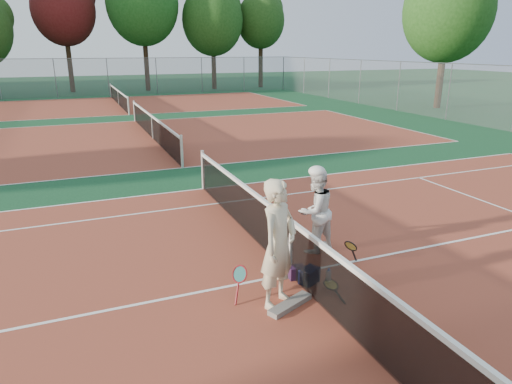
% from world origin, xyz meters
% --- Properties ---
extents(ground, '(130.00, 130.00, 0.00)m').
position_xyz_m(ground, '(0.00, 0.00, 0.00)').
color(ground, '#103D20').
rests_on(ground, ground).
extents(court_main, '(23.77, 10.97, 0.01)m').
position_xyz_m(court_main, '(0.00, 0.00, 0.00)').
color(court_main, brown).
rests_on(court_main, ground).
extents(court_far_a, '(23.77, 10.97, 0.01)m').
position_xyz_m(court_far_a, '(0.00, 13.50, 0.00)').
color(court_far_a, brown).
rests_on(court_far_a, ground).
extents(court_far_b, '(23.77, 10.97, 0.01)m').
position_xyz_m(court_far_b, '(0.00, 27.00, 0.00)').
color(court_far_b, brown).
rests_on(court_far_b, ground).
extents(net_main, '(0.10, 10.98, 1.02)m').
position_xyz_m(net_main, '(0.00, 0.00, 0.51)').
color(net_main, black).
rests_on(net_main, ground).
extents(net_far_a, '(0.10, 10.98, 1.02)m').
position_xyz_m(net_far_a, '(0.00, 13.50, 0.51)').
color(net_far_a, black).
rests_on(net_far_a, ground).
extents(net_far_b, '(0.10, 10.98, 1.02)m').
position_xyz_m(net_far_b, '(0.00, 27.00, 0.51)').
color(net_far_b, black).
rests_on(net_far_b, ground).
extents(fence_back, '(32.00, 0.06, 3.00)m').
position_xyz_m(fence_back, '(0.00, 34.00, 1.50)').
color(fence_back, slate).
rests_on(fence_back, ground).
extents(player_a, '(0.87, 0.81, 2.00)m').
position_xyz_m(player_a, '(-0.60, -0.78, 1.00)').
color(player_a, beige).
rests_on(player_a, ground).
extents(player_b, '(0.93, 0.81, 1.64)m').
position_xyz_m(player_b, '(0.87, 0.72, 0.82)').
color(player_b, white).
rests_on(player_b, ground).
extents(racket_red, '(0.42, 0.44, 0.52)m').
position_xyz_m(racket_red, '(-1.07, -0.39, 0.26)').
color(racket_red, maroon).
rests_on(racket_red, ground).
extents(racket_black_held, '(0.45, 0.42, 0.51)m').
position_xyz_m(racket_black_held, '(1.14, -0.12, 0.25)').
color(racket_black_held, black).
rests_on(racket_black_held, ground).
extents(racket_spare, '(0.30, 0.61, 0.14)m').
position_xyz_m(racket_spare, '(0.37, -0.75, 0.07)').
color(racket_spare, black).
rests_on(racket_spare, ground).
extents(sports_bag_navy, '(0.40, 0.35, 0.26)m').
position_xyz_m(sports_bag_navy, '(0.17, -0.39, 0.13)').
color(sports_bag_navy, black).
rests_on(sports_bag_navy, ground).
extents(sports_bag_purple, '(0.29, 0.21, 0.22)m').
position_xyz_m(sports_bag_purple, '(0.04, -0.16, 0.11)').
color(sports_bag_purple, black).
rests_on(sports_bag_purple, ground).
extents(net_cover_canvas, '(0.83, 0.50, 0.09)m').
position_xyz_m(net_cover_canvas, '(-0.46, -0.95, 0.04)').
color(net_cover_canvas, '#66625C').
rests_on(net_cover_canvas, ground).
extents(water_bottle, '(0.09, 0.09, 0.30)m').
position_xyz_m(water_bottle, '(0.38, -0.63, 0.15)').
color(water_bottle, silver).
rests_on(water_bottle, ground).
extents(tree_back_maroon, '(5.29, 5.29, 9.99)m').
position_xyz_m(tree_back_maroon, '(-2.75, 38.55, 6.92)').
color(tree_back_maroon, '#382314').
rests_on(tree_back_maroon, ground).
extents(tree_back_3, '(6.36, 6.36, 11.23)m').
position_xyz_m(tree_back_3, '(3.80, 37.66, 7.55)').
color(tree_back_3, '#382314').
rests_on(tree_back_3, ground).
extents(tree_back_4, '(5.65, 5.65, 9.52)m').
position_xyz_m(tree_back_4, '(10.06, 37.05, 6.26)').
color(tree_back_4, '#382314').
rests_on(tree_back_4, ground).
extents(tree_back_5, '(4.65, 4.65, 9.03)m').
position_xyz_m(tree_back_5, '(15.07, 37.39, 6.32)').
color(tree_back_5, '#382314').
rests_on(tree_back_5, ground).
extents(tree_right_1, '(5.53, 5.53, 9.21)m').
position_xyz_m(tree_right_1, '(19.38, 17.36, 6.01)').
color(tree_right_1, '#382314').
rests_on(tree_right_1, ground).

